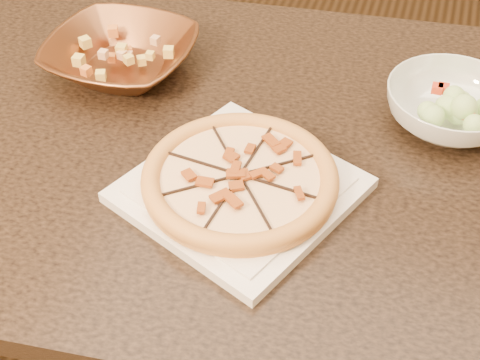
# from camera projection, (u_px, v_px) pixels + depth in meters

# --- Properties ---
(floor) EXTENTS (4.00, 4.00, 0.02)m
(floor) POSITION_uv_depth(u_px,v_px,m) (300.00, 322.00, 1.76)
(floor) COLOR #322112
(floor) RESTS_ON ground
(dining_table) EXTENTS (1.48, 1.03, 0.75)m
(dining_table) POSITION_uv_depth(u_px,v_px,m) (224.00, 178.00, 1.19)
(dining_table) COLOR #352518
(dining_table) RESTS_ON floor
(plate) EXTENTS (0.40, 0.40, 0.02)m
(plate) POSITION_uv_depth(u_px,v_px,m) (240.00, 189.00, 1.01)
(plate) COLOR silver
(plate) RESTS_ON dining_table
(pizza) EXTENTS (0.30, 0.30, 0.03)m
(pizza) POSITION_uv_depth(u_px,v_px,m) (240.00, 178.00, 1.00)
(pizza) COLOR #DFAA4F
(pizza) RESTS_ON plate
(bronze_bowl) EXTENTS (0.28, 0.28, 0.07)m
(bronze_bowl) POSITION_uv_depth(u_px,v_px,m) (121.00, 56.00, 1.24)
(bronze_bowl) COLOR brown
(bronze_bowl) RESTS_ON dining_table
(mixed_dish) EXTENTS (0.09, 0.12, 0.03)m
(mixed_dish) POSITION_uv_depth(u_px,v_px,m) (117.00, 33.00, 1.21)
(mixed_dish) COLOR tan
(mixed_dish) RESTS_ON bronze_bowl
(salad_bowl) EXTENTS (0.29, 0.29, 0.07)m
(salad_bowl) POSITION_uv_depth(u_px,v_px,m) (451.00, 107.00, 1.12)
(salad_bowl) COLOR silver
(salad_bowl) RESTS_ON dining_table
(salad) EXTENTS (0.12, 0.10, 0.04)m
(salad) POSITION_uv_depth(u_px,v_px,m) (458.00, 81.00, 1.09)
(salad) COLOR #C0DF90
(salad) RESTS_ON salad_bowl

